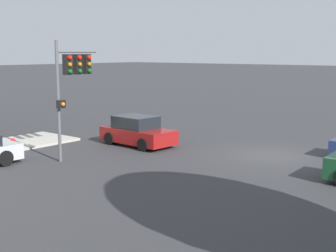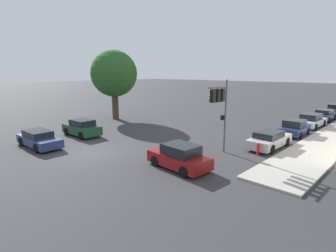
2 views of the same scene
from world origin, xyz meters
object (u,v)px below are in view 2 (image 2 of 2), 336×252
at_px(crossing_car_2, 39,139).
at_px(parked_car_1, 294,128).
at_px(parked_car_2, 311,121).
at_px(crossing_car_1, 179,157).
at_px(parked_car_3, 324,115).
at_px(street_tree, 114,74).
at_px(parked_car_0, 269,140).
at_px(crossing_car_0, 82,128).
at_px(parked_car_4, 336,110).
at_px(traffic_signal, 219,102).
at_px(fire_hydrant, 258,149).

height_order(crossing_car_2, parked_car_1, parked_car_1).
height_order(crossing_car_2, parked_car_2, parked_car_2).
relative_size(crossing_car_1, parked_car_3, 0.95).
height_order(street_tree, parked_car_0, street_tree).
height_order(street_tree, crossing_car_0, street_tree).
bearing_deg(parked_car_4, crossing_car_1, 174.82).
relative_size(street_tree, traffic_signal, 1.60).
bearing_deg(fire_hydrant, crossing_car_0, -158.48).
height_order(crossing_car_0, parked_car_2, crossing_car_0).
xyz_separation_m(crossing_car_1, parked_car_3, (2.07, 24.54, -0.06)).
relative_size(crossing_car_2, parked_car_2, 0.99).
height_order(parked_car_2, parked_car_4, parked_car_4).
xyz_separation_m(parked_car_3, parked_car_4, (0.10, 5.37, 0.07)).
distance_m(street_tree, parked_car_1, 21.01).
bearing_deg(parked_car_4, fire_hydrant, 179.43).
height_order(crossing_car_1, parked_car_4, parked_car_4).
relative_size(crossing_car_0, parked_car_2, 0.88).
distance_m(crossing_car_1, fire_hydrant, 6.24).
relative_size(crossing_car_1, fire_hydrant, 4.47).
height_order(street_tree, fire_hydrant, street_tree).
height_order(crossing_car_1, parked_car_1, crossing_car_1).
xyz_separation_m(traffic_signal, crossing_car_0, (-12.23, -4.01, -3.08)).
relative_size(traffic_signal, parked_car_4, 1.35).
bearing_deg(fire_hydrant, crossing_car_1, -112.28).
bearing_deg(parked_car_1, fire_hydrant, -179.51).
height_order(street_tree, parked_car_3, street_tree).
distance_m(traffic_signal, parked_car_0, 5.63).
height_order(street_tree, crossing_car_1, street_tree).
height_order(crossing_car_0, crossing_car_2, crossing_car_0).
distance_m(crossing_car_0, parked_car_0, 16.44).
distance_m(traffic_signal, fire_hydrant, 4.37).
height_order(street_tree, crossing_car_2, street_tree).
distance_m(crossing_car_1, parked_car_4, 29.99).
bearing_deg(parked_car_1, parked_car_0, 178.87).
relative_size(parked_car_3, fire_hydrant, 4.72).
bearing_deg(crossing_car_2, parked_car_0, 40.73).
bearing_deg(parked_car_3, parked_car_0, -179.47).
xyz_separation_m(parked_car_2, fire_hydrant, (0.31, -13.50, -0.19)).
bearing_deg(crossing_car_0, crossing_car_2, 100.31).
bearing_deg(parked_car_4, street_tree, 138.12).
bearing_deg(parked_car_0, street_tree, 92.83).
bearing_deg(parked_car_1, street_tree, 107.24).
relative_size(street_tree, parked_car_1, 2.16).
bearing_deg(crossing_car_2, parked_car_3, 62.85).
distance_m(parked_car_2, parked_car_4, 10.64).
xyz_separation_m(crossing_car_1, parked_car_0, (2.11, 8.27, -0.07)).
height_order(parked_car_1, fire_hydrant, parked_car_1).
distance_m(crossing_car_2, parked_car_3, 31.60).
xyz_separation_m(crossing_car_2, parked_car_4, (13.30, 34.08, 0.08)).
relative_size(street_tree, parked_car_4, 2.15).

